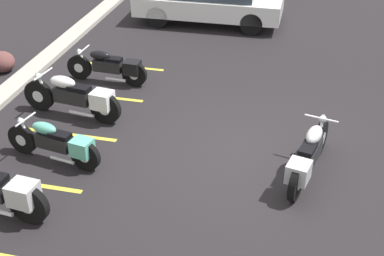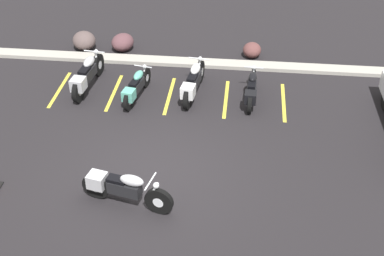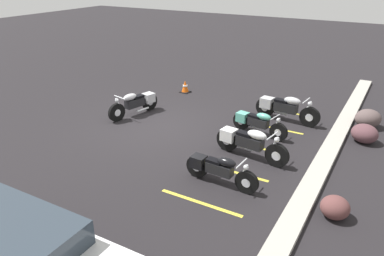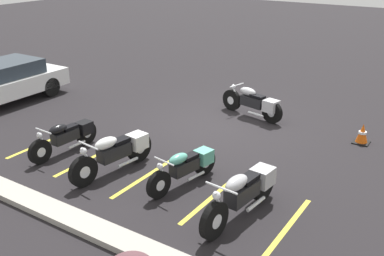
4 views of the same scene
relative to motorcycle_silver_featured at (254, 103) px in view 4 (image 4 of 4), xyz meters
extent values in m
plane|color=black|center=(0.49, 1.09, -0.45)|extent=(60.00, 60.00, 0.00)
cylinder|color=black|center=(0.85, -0.20, -0.13)|extent=(0.66, 0.26, 0.65)
cylinder|color=silver|center=(0.85, -0.20, -0.13)|extent=(0.27, 0.18, 0.25)
cylinder|color=black|center=(-0.63, 0.14, -0.13)|extent=(0.66, 0.26, 0.65)
cylinder|color=silver|center=(-0.63, 0.14, -0.13)|extent=(0.27, 0.18, 0.25)
cube|color=black|center=(0.06, -0.02, 0.02)|extent=(0.79, 0.43, 0.29)
ellipsoid|color=#B7B7BC|center=(0.25, -0.06, 0.28)|extent=(0.59, 0.37, 0.23)
cube|color=black|center=(-0.10, 0.02, 0.21)|extent=(0.47, 0.33, 0.08)
cube|color=#B7B7BC|center=(-0.58, 0.13, 0.05)|extent=(0.46, 0.43, 0.33)
cylinder|color=silver|center=(0.73, -0.17, 0.12)|extent=(0.26, 0.11, 0.52)
cylinder|color=silver|center=(0.67, -0.16, 0.38)|extent=(0.17, 0.60, 0.04)
sphere|color=silver|center=(0.80, -0.19, 0.30)|extent=(0.14, 0.14, 0.14)
cylinder|color=silver|center=(-0.15, 0.17, -0.27)|extent=(0.54, 0.19, 0.07)
cylinder|color=black|center=(-2.02, 5.74, -0.11)|extent=(0.20, 0.70, 0.69)
cylinder|color=silver|center=(-2.02, 5.74, -0.11)|extent=(0.16, 0.28, 0.26)
cylinder|color=black|center=(-2.18, 4.12, -0.11)|extent=(0.20, 0.70, 0.69)
cylinder|color=silver|center=(-2.18, 4.12, -0.11)|extent=(0.16, 0.28, 0.26)
cube|color=black|center=(-2.11, 4.87, 0.05)|extent=(0.37, 0.82, 0.31)
ellipsoid|color=#B7B7BC|center=(-2.09, 5.08, 0.34)|extent=(0.33, 0.61, 0.25)
cube|color=black|center=(-2.13, 4.70, 0.26)|extent=(0.30, 0.49, 0.08)
cube|color=#B7B7BC|center=(-2.18, 4.17, 0.08)|extent=(0.42, 0.46, 0.36)
cylinder|color=silver|center=(-2.03, 5.61, 0.17)|extent=(0.09, 0.28, 0.56)
cylinder|color=silver|center=(-2.04, 5.55, 0.44)|extent=(0.65, 0.10, 0.04)
sphere|color=silver|center=(-2.02, 5.68, 0.36)|extent=(0.15, 0.15, 0.15)
cylinder|color=silver|center=(-2.28, 4.63, -0.26)|extent=(0.13, 0.58, 0.07)
cylinder|color=black|center=(-0.42, 5.18, -0.16)|extent=(0.21, 0.59, 0.58)
cylinder|color=silver|center=(-0.42, 5.18, -0.16)|extent=(0.15, 0.24, 0.22)
cylinder|color=black|center=(-0.67, 3.83, -0.16)|extent=(0.21, 0.59, 0.58)
cylinder|color=silver|center=(-0.67, 3.83, -0.16)|extent=(0.15, 0.24, 0.22)
cube|color=black|center=(-0.55, 4.47, -0.03)|extent=(0.36, 0.71, 0.27)
ellipsoid|color=#59B29E|center=(-0.52, 4.64, 0.21)|extent=(0.31, 0.53, 0.21)
cube|color=black|center=(-0.58, 4.32, 0.15)|extent=(0.28, 0.42, 0.07)
cube|color=#59B29E|center=(-0.66, 3.88, 0.00)|extent=(0.38, 0.40, 0.30)
cylinder|color=silver|center=(-0.44, 5.08, 0.07)|extent=(0.09, 0.24, 0.47)
cylinder|color=silver|center=(-0.45, 5.03, 0.30)|extent=(0.55, 0.13, 0.03)
sphere|color=silver|center=(-0.43, 5.14, 0.23)|extent=(0.12, 0.12, 0.12)
cylinder|color=silver|center=(-0.71, 4.27, -0.29)|extent=(0.15, 0.49, 0.06)
cylinder|color=black|center=(1.18, 5.66, -0.12)|extent=(0.21, 0.68, 0.67)
cylinder|color=silver|center=(1.18, 5.66, -0.12)|extent=(0.16, 0.27, 0.26)
cylinder|color=black|center=(0.97, 4.09, -0.12)|extent=(0.21, 0.68, 0.67)
cylinder|color=silver|center=(0.97, 4.09, -0.12)|extent=(0.16, 0.27, 0.26)
cube|color=black|center=(1.07, 4.82, 0.04)|extent=(0.39, 0.81, 0.31)
ellipsoid|color=white|center=(1.10, 5.03, 0.31)|extent=(0.34, 0.60, 0.24)
cube|color=black|center=(1.05, 4.65, 0.24)|extent=(0.30, 0.48, 0.08)
cube|color=white|center=(0.98, 4.14, 0.07)|extent=(0.42, 0.45, 0.35)
cylinder|color=silver|center=(1.16, 5.54, 0.15)|extent=(0.10, 0.27, 0.54)
cylinder|color=silver|center=(1.15, 5.48, 0.41)|extent=(0.63, 0.12, 0.04)
sphere|color=silver|center=(1.17, 5.61, 0.33)|extent=(0.14, 0.14, 0.14)
cylinder|color=silver|center=(0.89, 4.59, -0.27)|extent=(0.14, 0.57, 0.07)
cylinder|color=black|center=(2.79, 5.45, -0.16)|extent=(0.14, 0.60, 0.59)
cylinder|color=silver|center=(2.79, 5.45, -0.16)|extent=(0.12, 0.23, 0.23)
cylinder|color=black|center=(2.72, 4.06, -0.16)|extent=(0.14, 0.60, 0.59)
cylinder|color=silver|center=(2.72, 4.06, -0.16)|extent=(0.12, 0.23, 0.23)
cube|color=black|center=(2.75, 4.71, -0.02)|extent=(0.28, 0.69, 0.27)
ellipsoid|color=black|center=(2.76, 4.89, 0.22)|extent=(0.26, 0.51, 0.22)
cube|color=black|center=(2.74, 4.56, 0.16)|extent=(0.23, 0.40, 0.07)
cube|color=black|center=(2.72, 4.11, 0.01)|extent=(0.34, 0.37, 0.31)
cylinder|color=silver|center=(2.78, 5.34, 0.08)|extent=(0.07, 0.24, 0.48)
cylinder|color=silver|center=(2.78, 5.29, 0.31)|extent=(0.56, 0.06, 0.03)
sphere|color=silver|center=(2.79, 5.41, 0.24)|extent=(0.13, 0.13, 0.13)
cylinder|color=silver|center=(2.62, 4.49, -0.29)|extent=(0.09, 0.50, 0.06)
cylinder|color=black|center=(6.59, 1.89, -0.13)|extent=(0.23, 0.64, 0.64)
cylinder|color=black|center=(8.17, 1.91, -0.13)|extent=(0.23, 0.64, 0.64)
cube|color=#2D3842|center=(7.37, 3.13, 0.61)|extent=(1.54, 2.43, 0.45)
cube|color=#A8A399|center=(0.49, 6.74, -0.39)|extent=(18.00, 0.50, 0.12)
cube|color=black|center=(-3.13, 0.19, -0.44)|extent=(0.40, 0.40, 0.03)
cone|color=#EA590F|center=(-3.13, 0.19, -0.19)|extent=(0.32, 0.32, 0.52)
cylinder|color=white|center=(-3.13, 0.19, -0.17)|extent=(0.20, 0.20, 0.06)
cube|color=gold|center=(-2.97, 4.70, -0.45)|extent=(0.10, 2.10, 0.00)
cube|color=gold|center=(-1.31, 4.70, -0.45)|extent=(0.10, 2.10, 0.00)
cube|color=gold|center=(0.36, 4.70, -0.45)|extent=(0.10, 2.10, 0.00)
cube|color=gold|center=(2.03, 4.70, -0.45)|extent=(0.10, 2.10, 0.00)
cube|color=gold|center=(3.69, 4.70, -0.45)|extent=(0.10, 2.10, 0.00)
camera|label=1|loc=(-7.85, 0.18, 5.12)|focal=50.00mm
camera|label=2|loc=(2.48, -8.64, 7.71)|focal=50.00mm
camera|label=3|loc=(10.03, 8.13, 4.58)|focal=35.00mm
camera|label=4|loc=(-5.24, 11.37, 4.22)|focal=42.00mm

